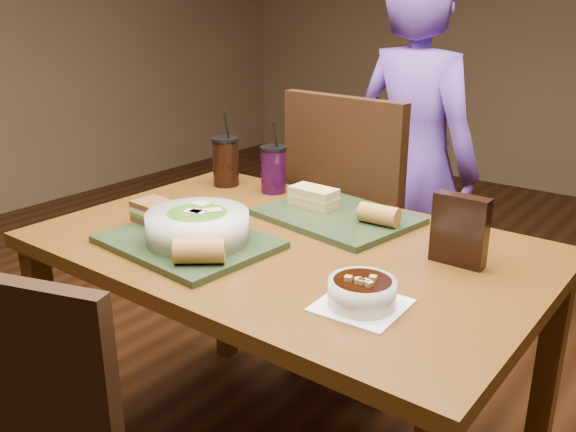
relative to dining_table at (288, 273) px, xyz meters
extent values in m
cube|color=#583511|center=(-0.60, -0.38, -0.30)|extent=(0.06, 0.06, 0.71)
cube|color=#583511|center=(-0.60, 0.38, -0.30)|extent=(0.06, 0.06, 0.71)
cube|color=#583511|center=(0.60, 0.38, -0.30)|extent=(0.06, 0.06, 0.71)
cube|color=#583511|center=(0.00, 0.00, 0.07)|extent=(1.30, 0.85, 0.04)
cube|color=black|center=(-0.04, -0.73, 0.01)|extent=(0.38, 0.16, 0.46)
cube|color=black|center=(-0.13, 0.66, -0.16)|extent=(0.50, 0.50, 0.04)
cube|color=black|center=(-0.13, 0.45, 0.13)|extent=(0.46, 0.08, 0.55)
cube|color=black|center=(-0.32, 0.46, -0.42)|extent=(0.04, 0.04, 0.47)
cube|color=black|center=(0.07, 0.46, -0.42)|extent=(0.04, 0.04, 0.47)
cube|color=black|center=(-0.32, 0.86, -0.42)|extent=(0.04, 0.04, 0.47)
cube|color=black|center=(0.07, 0.86, -0.42)|extent=(0.04, 0.04, 0.47)
imported|color=#573594|center=(-0.11, 0.95, 0.08)|extent=(0.59, 0.43, 1.48)
cube|color=#21311A|center=(-0.19, -0.18, 0.10)|extent=(0.44, 0.35, 0.02)
cube|color=#21311A|center=(0.01, 0.22, 0.10)|extent=(0.46, 0.38, 0.02)
cylinder|color=silver|center=(-0.16, -0.17, 0.15)|extent=(0.26, 0.26, 0.08)
ellipsoid|color=#427219|center=(-0.16, -0.17, 0.16)|extent=(0.21, 0.21, 0.07)
cube|color=beige|center=(-0.15, -0.19, 0.19)|extent=(0.05, 0.04, 0.01)
cube|color=beige|center=(-0.12, -0.15, 0.19)|extent=(0.05, 0.05, 0.01)
cube|color=beige|center=(-0.18, -0.14, 0.19)|extent=(0.05, 0.03, 0.01)
cube|color=beige|center=(-0.14, -0.18, 0.19)|extent=(0.05, 0.03, 0.01)
cube|color=white|center=(0.34, -0.20, 0.09)|extent=(0.18, 0.18, 0.00)
cylinder|color=silver|center=(0.34, -0.20, 0.12)|extent=(0.14, 0.14, 0.06)
cylinder|color=black|center=(0.34, -0.20, 0.14)|extent=(0.12, 0.12, 0.01)
cube|color=#B28947|center=(0.37, -0.21, 0.15)|extent=(0.02, 0.02, 0.01)
cube|color=#B28947|center=(0.32, -0.22, 0.15)|extent=(0.02, 0.02, 0.01)
cube|color=#B28947|center=(0.36, -0.19, 0.15)|extent=(0.02, 0.02, 0.01)
cube|color=#B28947|center=(0.34, -0.21, 0.15)|extent=(0.02, 0.02, 0.01)
cube|color=#B28947|center=(0.36, -0.21, 0.15)|extent=(0.02, 0.02, 0.01)
cube|color=#B28947|center=(0.35, -0.21, 0.15)|extent=(0.02, 0.02, 0.01)
cube|color=#593819|center=(-0.35, -0.14, 0.12)|extent=(0.13, 0.09, 0.02)
cube|color=#3F721E|center=(-0.35, -0.14, 0.13)|extent=(0.13, 0.09, 0.01)
cube|color=beige|center=(-0.35, -0.14, 0.14)|extent=(0.13, 0.09, 0.01)
cube|color=#593819|center=(-0.35, -0.14, 0.16)|extent=(0.13, 0.09, 0.02)
cube|color=tan|center=(-0.09, 0.24, 0.12)|extent=(0.14, 0.08, 0.02)
cube|color=orange|center=(-0.09, 0.24, 0.13)|extent=(0.14, 0.08, 0.01)
cube|color=beige|center=(-0.09, 0.24, 0.14)|extent=(0.14, 0.08, 0.01)
cube|color=tan|center=(-0.09, 0.24, 0.15)|extent=(0.14, 0.08, 0.02)
cylinder|color=#AD7533|center=(-0.05, -0.27, 0.14)|extent=(0.13, 0.12, 0.06)
cylinder|color=#AD7533|center=(0.15, 0.22, 0.14)|extent=(0.11, 0.06, 0.06)
cylinder|color=black|center=(-0.49, 0.29, 0.17)|extent=(0.09, 0.09, 0.15)
cylinder|color=black|center=(-0.49, 0.29, 0.25)|extent=(0.09, 0.09, 0.01)
cylinder|color=black|center=(-0.48, 0.29, 0.30)|extent=(0.01, 0.03, 0.10)
cylinder|color=black|center=(-0.31, 0.32, 0.16)|extent=(0.08, 0.08, 0.14)
cylinder|color=black|center=(-0.31, 0.32, 0.24)|extent=(0.09, 0.09, 0.01)
cylinder|color=black|center=(-0.30, 0.32, 0.28)|extent=(0.01, 0.02, 0.09)
cube|color=black|center=(0.41, 0.13, 0.18)|extent=(0.13, 0.04, 0.17)
camera|label=1|loc=(0.91, -1.18, 0.68)|focal=38.00mm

